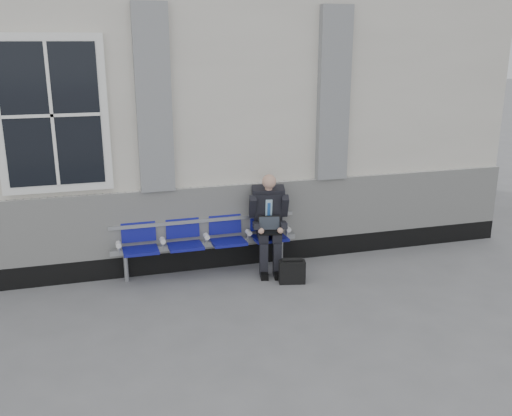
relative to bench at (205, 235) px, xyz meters
name	(u,v)px	position (x,y,z in m)	size (l,w,h in m)	color
ground	(32,339)	(-2.21, -1.32, -0.55)	(70.00, 70.00, 0.00)	slate
station_building	(34,102)	(-2.22, 2.15, 1.67)	(14.40, 4.40, 4.49)	beige
bench	(205,235)	(0.00, 0.00, 0.00)	(2.60, 0.47, 0.91)	#9EA0A3
businessman	(269,218)	(0.88, -0.13, 0.20)	(0.58, 0.78, 1.38)	black
briefcase	(292,271)	(1.03, -0.70, -0.39)	(0.37, 0.22, 0.36)	black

